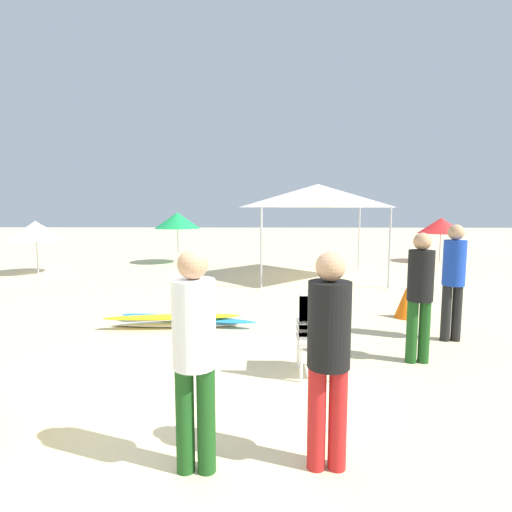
{
  "coord_description": "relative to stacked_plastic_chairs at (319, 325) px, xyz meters",
  "views": [
    {
      "loc": [
        1.17,
        -3.43,
        1.98
      ],
      "look_at": [
        1.04,
        3.52,
        1.17
      ],
      "focal_mm": 28.02,
      "sensor_mm": 36.0,
      "label": 1
    }
  ],
  "objects": [
    {
      "name": "lifeguard_near_center",
      "position": [
        2.19,
        1.41,
        0.37
      ],
      "size": [
        0.32,
        0.32,
        1.76
      ],
      "color": "black",
      "rests_on": "ground"
    },
    {
      "name": "lifeguard_near_left",
      "position": [
        -0.16,
        -1.64,
        0.31
      ],
      "size": [
        0.32,
        0.32,
        1.68
      ],
      "color": "red",
      "rests_on": "ground"
    },
    {
      "name": "ground",
      "position": [
        -1.81,
        -1.09,
        -0.65
      ],
      "size": [
        80.0,
        80.0,
        0.0
      ],
      "primitive_type": "plane",
      "color": "beige"
    },
    {
      "name": "popup_canopy",
      "position": [
        0.9,
        7.02,
        1.71
      ],
      "size": [
        3.25,
        3.25,
        2.7
      ],
      "color": "#B2B2B7",
      "rests_on": "ground"
    },
    {
      "name": "beach_umbrella_far",
      "position": [
        6.0,
        10.55,
        0.73
      ],
      "size": [
        1.65,
        1.65,
        1.67
      ],
      "color": "beige",
      "rests_on": "ground"
    },
    {
      "name": "surfboard_pile",
      "position": [
        -2.08,
        2.05,
        -0.53
      ],
      "size": [
        2.57,
        0.83,
        0.24
      ],
      "color": "white",
      "rests_on": "ground"
    },
    {
      "name": "beach_umbrella_left",
      "position": [
        -7.62,
        7.56,
        0.69
      ],
      "size": [
        1.66,
        1.66,
        1.63
      ],
      "color": "beige",
      "rests_on": "ground"
    },
    {
      "name": "lifeguard_far_right",
      "position": [
        1.36,
        0.53,
        0.32
      ],
      "size": [
        0.32,
        0.32,
        1.69
      ],
      "color": "#194C19",
      "rests_on": "ground"
    },
    {
      "name": "traffic_cone_near",
      "position": [
        1.97,
        2.69,
        -0.37
      ],
      "size": [
        0.4,
        0.4,
        0.57
      ],
      "primitive_type": "cone",
      "color": "orange",
      "rests_on": "ground"
    },
    {
      "name": "lifeguard_near_right",
      "position": [
        -1.15,
        -1.69,
        0.33
      ],
      "size": [
        0.32,
        0.32,
        1.71
      ],
      "color": "#194C19",
      "rests_on": "ground"
    },
    {
      "name": "stacked_plastic_chairs",
      "position": [
        0.0,
        0.0,
        0.0
      ],
      "size": [
        0.48,
        0.48,
        1.11
      ],
      "color": "silver",
      "rests_on": "ground"
    },
    {
      "name": "beach_umbrella_mid",
      "position": [
        -3.79,
        10.06,
        0.92
      ],
      "size": [
        1.67,
        1.67,
        1.87
      ],
      "color": "beige",
      "rests_on": "ground"
    }
  ]
}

